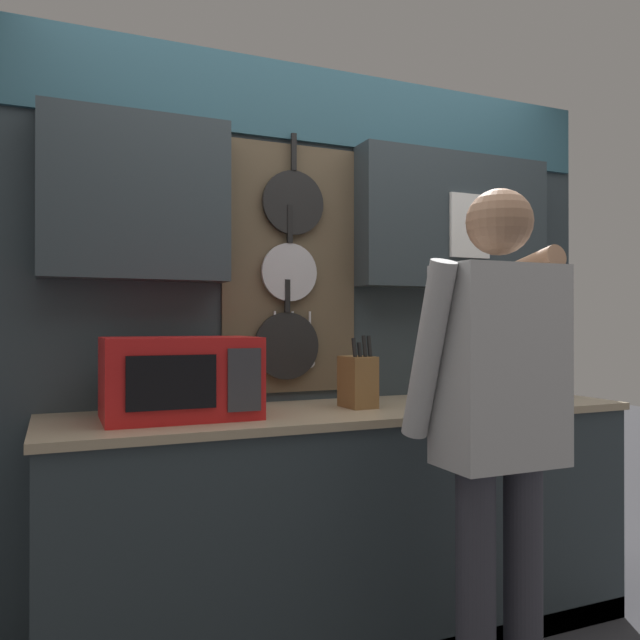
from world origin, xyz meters
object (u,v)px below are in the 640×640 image
Objects in this scene: utensil_crock at (505,377)px; person at (497,407)px; microwave at (180,378)px; knife_block at (358,381)px.

person reaches higher than utensil_crock.
utensil_crock reaches higher than microwave.
microwave is at bearing -179.90° from utensil_crock.
person is at bearing -38.82° from microwave.
person reaches higher than microwave.
knife_block is at bearing 0.06° from microwave.
microwave is 1.09m from person.
utensil_crock is at bearing 0.10° from microwave.
person is at bearing -131.11° from utensil_crock.
knife_block is at bearing 101.40° from person.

